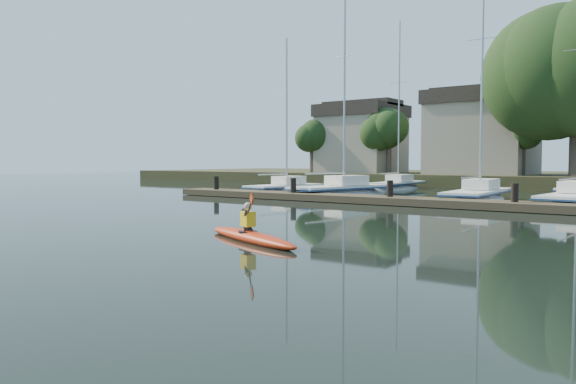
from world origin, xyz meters
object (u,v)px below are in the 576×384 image
Objects in this scene: sailboat_0 at (285,196)px; sailboat_5 at (397,192)px; sailboat_3 at (576,210)px; dock at (448,203)px; sailboat_2 at (478,205)px; sailboat_1 at (341,199)px; kayak at (250,234)px.

sailboat_5 is at bearing 74.71° from sailboat_0.
sailboat_0 is 17.46m from sailboat_3.
dock is 4.58m from sailboat_2.
sailboat_2 is at bearing 90.49° from dock.
sailboat_1 is 8.20m from sailboat_2.
sailboat_3 is at bearing 4.82° from sailboat_0.
sailboat_2 reaches higher than sailboat_0.
dock is 13.34m from sailboat_0.
dock is at bearing -12.86° from sailboat_0.
sailboat_3 is (12.98, 0.12, 0.01)m from sailboat_1.
sailboat_2 is at bearing 110.79° from kayak.
sailboat_0 is 4.48m from sailboat_1.
kayak is at bearing -55.40° from sailboat_1.
sailboat_0 is at bearing 145.91° from kayak.
sailboat_3 is at bearing 11.17° from sailboat_1.
dock is at bearing -57.29° from sailboat_5.
dock is 16.43m from sailboat_5.
dock is (0.24, 14.03, 0.03)m from kayak.
sailboat_5 reaches higher than kayak.
sailboat_1 is at bearing 2.71° from sailboat_0.
sailboat_1 is at bearing 135.37° from kayak.
sailboat_1 reaches higher than kayak.
kayak is 0.39× the size of sailboat_0.
dock is 9.10m from sailboat_1.
sailboat_5 is at bearing 129.27° from kayak.
sailboat_2 is at bearing -46.03° from sailboat_5.
sailboat_1 is at bearing -178.46° from sailboat_2.
sailboat_0 is at bearing -111.46° from sailboat_5.
sailboat_5 is (-9.12, 9.08, 0.01)m from sailboat_2.
sailboat_2 is 12.87m from sailboat_5.
sailboat_1 is 1.14× the size of sailboat_3.
sailboat_3 is (4.77, 4.03, -0.40)m from dock.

